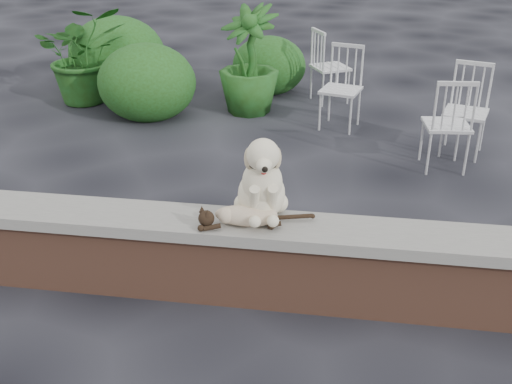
# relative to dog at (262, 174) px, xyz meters

# --- Properties ---
(ground) EXTENTS (60.00, 60.00, 0.00)m
(ground) POSITION_rel_dog_xyz_m (0.65, -0.11, -0.88)
(ground) COLOR black
(ground) RESTS_ON ground
(brick_wall) EXTENTS (6.00, 0.30, 0.50)m
(brick_wall) POSITION_rel_dog_xyz_m (0.65, -0.11, -0.63)
(brick_wall) COLOR brown
(brick_wall) RESTS_ON ground
(capstone) EXTENTS (6.20, 0.40, 0.08)m
(capstone) POSITION_rel_dog_xyz_m (0.65, -0.11, -0.34)
(capstone) COLOR slate
(capstone) RESTS_ON brick_wall
(dog) EXTENTS (0.49, 0.58, 0.59)m
(dog) POSITION_rel_dog_xyz_m (0.00, 0.00, 0.00)
(dog) COLOR beige
(dog) RESTS_ON capstone
(cat) EXTENTS (0.92, 0.39, 0.15)m
(cat) POSITION_rel_dog_xyz_m (-0.08, -0.15, -0.22)
(cat) COLOR tan
(cat) RESTS_ON capstone
(chair_b) EXTENTS (0.69, 0.69, 0.94)m
(chair_b) POSITION_rel_dog_xyz_m (0.44, 3.33, -0.41)
(chair_b) COLOR white
(chair_b) RESTS_ON ground
(chair_d) EXTENTS (0.70, 0.70, 0.94)m
(chair_d) POSITION_rel_dog_xyz_m (1.73, 2.72, -0.41)
(chair_d) COLOR white
(chair_d) RESTS_ON ground
(chair_c) EXTENTS (0.61, 0.61, 0.94)m
(chair_c) POSITION_rel_dog_xyz_m (1.49, 2.32, -0.41)
(chair_c) COLOR white
(chair_c) RESTS_ON ground
(chair_e) EXTENTS (0.76, 0.76, 0.94)m
(chair_e) POSITION_rel_dog_xyz_m (0.28, 4.31, -0.41)
(chair_e) COLOR white
(chair_e) RESTS_ON ground
(potted_plant_a) EXTENTS (1.45, 1.40, 1.24)m
(potted_plant_a) POSITION_rel_dog_xyz_m (-2.85, 3.83, -0.26)
(potted_plant_a) COLOR #214614
(potted_plant_a) RESTS_ON ground
(potted_plant_b) EXTENTS (1.00, 1.00, 1.31)m
(potted_plant_b) POSITION_rel_dog_xyz_m (-0.69, 3.73, -0.22)
(potted_plant_b) COLOR #214614
(potted_plant_b) RESTS_ON ground
(shrubbery) EXTENTS (3.24, 2.27, 1.05)m
(shrubbery) POSITION_rel_dog_xyz_m (-1.96, 4.13, -0.45)
(shrubbery) COLOR #214614
(shrubbery) RESTS_ON ground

